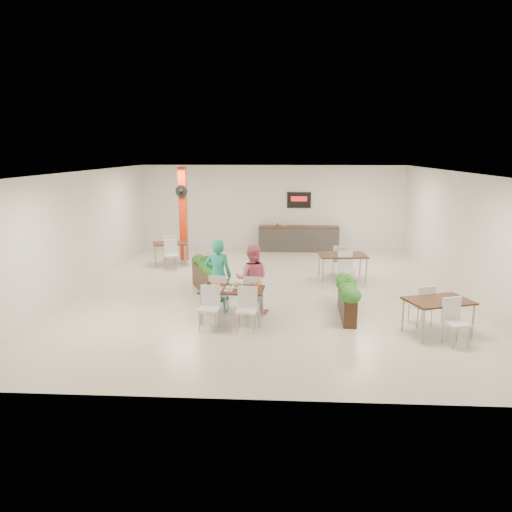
{
  "coord_description": "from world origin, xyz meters",
  "views": [
    {
      "loc": [
        0.49,
        -13.0,
        3.74
      ],
      "look_at": [
        -0.25,
        -0.58,
        1.1
      ],
      "focal_mm": 35.0,
      "sensor_mm": 36.0,
      "label": 1
    }
  ],
  "objects_px": {
    "red_column": "(183,213)",
    "side_table_c": "(438,305)",
    "main_table": "(232,294)",
    "side_table_a": "(170,247)",
    "service_counter": "(298,238)",
    "planter_right": "(347,296)",
    "side_table_b": "(342,258)",
    "planter_left": "(207,274)",
    "diner_man": "(218,276)",
    "diner_woman": "(252,279)"
  },
  "relations": [
    {
      "from": "red_column",
      "to": "side_table_c",
      "type": "distance_m",
      "value": 9.57
    },
    {
      "from": "main_table",
      "to": "side_table_a",
      "type": "xyz_separation_m",
      "value": [
        -2.64,
        5.45,
        -0.01
      ]
    },
    {
      "from": "service_counter",
      "to": "planter_right",
      "type": "distance_m",
      "value": 7.65
    },
    {
      "from": "service_counter",
      "to": "side_table_b",
      "type": "bearing_deg",
      "value": -74.26
    },
    {
      "from": "service_counter",
      "to": "main_table",
      "type": "relative_size",
      "value": 1.78
    },
    {
      "from": "red_column",
      "to": "side_table_a",
      "type": "relative_size",
      "value": 1.91
    },
    {
      "from": "red_column",
      "to": "side_table_a",
      "type": "xyz_separation_m",
      "value": [
        -0.31,
        -0.77,
        -1.02
      ]
    },
    {
      "from": "service_counter",
      "to": "side_table_c",
      "type": "bearing_deg",
      "value": -73.06
    },
    {
      "from": "planter_left",
      "to": "side_table_c",
      "type": "bearing_deg",
      "value": -28.32
    },
    {
      "from": "planter_right",
      "to": "planter_left",
      "type": "bearing_deg",
      "value": 153.7
    },
    {
      "from": "service_counter",
      "to": "planter_left",
      "type": "height_order",
      "value": "service_counter"
    },
    {
      "from": "main_table",
      "to": "red_column",
      "type": "bearing_deg",
      "value": 110.49
    },
    {
      "from": "side_table_a",
      "to": "side_table_c",
      "type": "relative_size",
      "value": 1.0
    },
    {
      "from": "planter_left",
      "to": "side_table_a",
      "type": "relative_size",
      "value": 1.16
    },
    {
      "from": "diner_man",
      "to": "main_table",
      "type": "bearing_deg",
      "value": 124.17
    },
    {
      "from": "red_column",
      "to": "side_table_b",
      "type": "bearing_deg",
      "value": -24.3
    },
    {
      "from": "service_counter",
      "to": "diner_man",
      "type": "bearing_deg",
      "value": -105.53
    },
    {
      "from": "service_counter",
      "to": "main_table",
      "type": "height_order",
      "value": "service_counter"
    },
    {
      "from": "red_column",
      "to": "side_table_c",
      "type": "relative_size",
      "value": 1.92
    },
    {
      "from": "side_table_a",
      "to": "side_table_b",
      "type": "distance_m",
      "value": 5.72
    },
    {
      "from": "planter_left",
      "to": "side_table_a",
      "type": "height_order",
      "value": "planter_left"
    },
    {
      "from": "service_counter",
      "to": "side_table_a",
      "type": "distance_m",
      "value": 5.05
    },
    {
      "from": "diner_man",
      "to": "planter_left",
      "type": "distance_m",
      "value": 1.69
    },
    {
      "from": "diner_man",
      "to": "side_table_c",
      "type": "relative_size",
      "value": 1.05
    },
    {
      "from": "diner_woman",
      "to": "main_table",
      "type": "bearing_deg",
      "value": 61.3
    },
    {
      "from": "red_column",
      "to": "diner_woman",
      "type": "bearing_deg",
      "value": -63.83
    },
    {
      "from": "service_counter",
      "to": "planter_left",
      "type": "relative_size",
      "value": 1.54
    },
    {
      "from": "diner_woman",
      "to": "side_table_b",
      "type": "height_order",
      "value": "diner_woman"
    },
    {
      "from": "service_counter",
      "to": "side_table_a",
      "type": "relative_size",
      "value": 1.79
    },
    {
      "from": "side_table_b",
      "to": "side_table_c",
      "type": "height_order",
      "value": "same"
    },
    {
      "from": "side_table_c",
      "to": "diner_woman",
      "type": "bearing_deg",
      "value": 143.15
    },
    {
      "from": "diner_man",
      "to": "service_counter",
      "type": "bearing_deg",
      "value": -102.15
    },
    {
      "from": "diner_woman",
      "to": "planter_right",
      "type": "relative_size",
      "value": 0.89
    },
    {
      "from": "side_table_b",
      "to": "service_counter",
      "type": "bearing_deg",
      "value": 101.58
    },
    {
      "from": "main_table",
      "to": "diner_woman",
      "type": "relative_size",
      "value": 1.05
    },
    {
      "from": "red_column",
      "to": "planter_right",
      "type": "xyz_separation_m",
      "value": [
        4.93,
        -5.73,
        -1.15
      ]
    },
    {
      "from": "planter_left",
      "to": "side_table_b",
      "type": "bearing_deg",
      "value": 23.72
    },
    {
      "from": "red_column",
      "to": "planter_left",
      "type": "relative_size",
      "value": 1.65
    },
    {
      "from": "red_column",
      "to": "service_counter",
      "type": "distance_m",
      "value": 4.56
    },
    {
      "from": "red_column",
      "to": "diner_man",
      "type": "height_order",
      "value": "red_column"
    },
    {
      "from": "service_counter",
      "to": "diner_woman",
      "type": "relative_size",
      "value": 1.86
    },
    {
      "from": "diner_woman",
      "to": "diner_man",
      "type": "bearing_deg",
      "value": 3.37
    },
    {
      "from": "service_counter",
      "to": "side_table_c",
      "type": "xyz_separation_m",
      "value": [
        2.64,
        -8.68,
        0.14
      ]
    },
    {
      "from": "diner_woman",
      "to": "planter_left",
      "type": "xyz_separation_m",
      "value": [
        -1.32,
        1.57,
        -0.28
      ]
    },
    {
      "from": "diner_woman",
      "to": "red_column",
      "type": "bearing_deg",
      "value": -60.46
    },
    {
      "from": "red_column",
      "to": "planter_left",
      "type": "bearing_deg",
      "value": -70.52
    },
    {
      "from": "side_table_a",
      "to": "side_table_c",
      "type": "xyz_separation_m",
      "value": [
        6.95,
        -6.04,
        0.01
      ]
    },
    {
      "from": "planter_right",
      "to": "side_table_b",
      "type": "bearing_deg",
      "value": 85.66
    },
    {
      "from": "side_table_c",
      "to": "planter_right",
      "type": "bearing_deg",
      "value": 128.64
    },
    {
      "from": "planter_right",
      "to": "side_table_b",
      "type": "xyz_separation_m",
      "value": [
        0.26,
        3.39,
        0.15
      ]
    }
  ]
}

